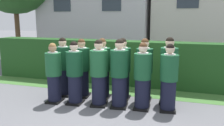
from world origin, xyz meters
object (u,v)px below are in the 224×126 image
(student_front_row_3, at_px, (119,75))
(student_front_row_5, at_px, (169,79))
(student_rear_row_0, at_px, (64,68))
(student_rear_row_1, at_px, (82,69))
(student_rear_row_2, at_px, (102,70))
(student_front_row_0, at_px, (54,74))
(student_front_row_4, at_px, (142,78))
(student_rear_row_4, at_px, (144,72))
(student_front_row_2, at_px, (99,74))
(student_rear_row_5, at_px, (169,72))
(student_front_row_1, at_px, (75,74))
(student_rear_row_3, at_px, (123,70))

(student_front_row_3, bearing_deg, student_front_row_5, 5.46)
(student_rear_row_0, height_order, student_rear_row_1, student_rear_row_0)
(student_rear_row_1, relative_size, student_rear_row_2, 0.99)
(student_front_row_0, bearing_deg, student_rear_row_1, 51.08)
(student_front_row_4, bearing_deg, student_rear_row_1, 167.08)
(student_front_row_3, height_order, student_rear_row_1, student_front_row_3)
(student_rear_row_1, xyz_separation_m, student_rear_row_4, (1.71, 0.16, 0.02))
(student_front_row_0, xyz_separation_m, student_front_row_2, (1.20, 0.14, 0.05))
(student_front_row_4, distance_m, student_rear_row_2, 1.27)
(student_rear_row_0, height_order, student_rear_row_4, student_rear_row_4)
(student_front_row_5, relative_size, student_rear_row_4, 0.96)
(student_front_row_0, height_order, student_rear_row_5, student_rear_row_5)
(student_rear_row_1, distance_m, student_rear_row_4, 1.72)
(student_front_row_3, height_order, student_front_row_4, student_front_row_3)
(student_front_row_4, height_order, student_front_row_5, student_front_row_4)
(student_front_row_2, xyz_separation_m, student_front_row_4, (1.08, 0.09, -0.03))
(student_rear_row_4, bearing_deg, student_front_row_3, -129.27)
(student_front_row_0, height_order, student_rear_row_1, student_rear_row_1)
(student_front_row_1, relative_size, student_rear_row_5, 0.94)
(student_front_row_1, height_order, student_front_row_4, student_front_row_4)
(student_rear_row_3, xyz_separation_m, student_rear_row_4, (0.58, 0.02, 0.00))
(student_front_row_2, bearing_deg, student_front_row_4, 4.86)
(student_front_row_1, bearing_deg, student_rear_row_2, 49.30)
(student_front_row_1, bearing_deg, student_rear_row_1, 95.40)
(student_front_row_0, height_order, student_front_row_4, student_front_row_4)
(student_rear_row_1, xyz_separation_m, student_rear_row_3, (1.13, 0.14, 0.02))
(student_rear_row_3, bearing_deg, student_front_row_1, -146.72)
(student_front_row_0, bearing_deg, student_rear_row_3, 25.21)
(student_rear_row_0, bearing_deg, student_rear_row_1, 5.28)
(student_rear_row_4, xyz_separation_m, student_rear_row_5, (0.62, 0.06, 0.02))
(student_front_row_4, relative_size, student_rear_row_2, 0.98)
(student_rear_row_0, bearing_deg, student_rear_row_5, 5.38)
(student_rear_row_1, bearing_deg, student_front_row_1, -84.60)
(student_front_row_4, height_order, student_rear_row_3, student_rear_row_3)
(student_front_row_1, relative_size, student_front_row_4, 1.00)
(student_front_row_5, bearing_deg, student_front_row_2, -174.80)
(student_front_row_2, xyz_separation_m, student_rear_row_0, (-1.23, 0.45, -0.01))
(student_front_row_1, xyz_separation_m, student_rear_row_4, (1.65, 0.73, 0.03))
(student_rear_row_1, xyz_separation_m, student_rear_row_5, (2.33, 0.22, 0.04))
(student_front_row_1, xyz_separation_m, student_rear_row_5, (2.27, 0.79, 0.05))
(student_rear_row_1, xyz_separation_m, student_rear_row_2, (0.58, 0.05, 0.01))
(student_front_row_3, xyz_separation_m, student_rear_row_3, (-0.08, 0.59, -0.01))
(student_rear_row_4, bearing_deg, student_rear_row_0, -174.67)
(student_front_row_5, height_order, student_rear_row_4, student_rear_row_4)
(student_front_row_4, relative_size, student_rear_row_5, 0.95)
(student_rear_row_2, relative_size, student_rear_row_4, 0.99)
(student_front_row_1, distance_m, student_front_row_5, 2.34)
(student_front_row_3, distance_m, student_rear_row_2, 0.80)
(student_front_row_0, relative_size, student_front_row_1, 0.97)
(student_front_row_0, distance_m, student_rear_row_0, 0.59)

